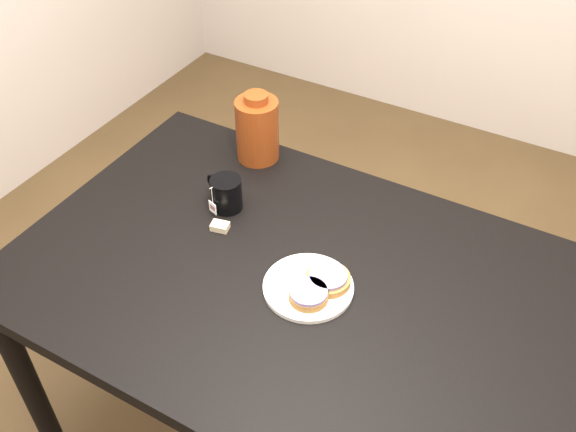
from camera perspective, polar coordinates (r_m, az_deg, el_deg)
The scene contains 7 objects.
table at distance 1.59m, azimuth 1.15°, elevation -7.59°, with size 1.40×0.90×0.75m.
plate at distance 1.50m, azimuth 1.81°, elevation -6.27°, with size 0.21×0.21×0.02m.
bagel_back at distance 1.50m, azimuth 3.58°, elevation -5.56°, with size 0.12×0.12×0.03m.
bagel_front at distance 1.47m, azimuth 1.84°, elevation -6.96°, with size 0.10×0.10×0.03m.
mug at distance 1.70m, azimuth -5.54°, elevation 2.04°, with size 0.13×0.11×0.09m.
teabag_pouch at distance 1.66m, azimuth -6.07°, elevation -0.92°, with size 0.04×0.03×0.02m, color #C6B793.
bagel_package at distance 1.85m, azimuth -2.75°, elevation 7.74°, with size 0.14×0.14×0.21m.
Camera 1 is at (0.48, -0.92, 1.87)m, focal length 40.00 mm.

